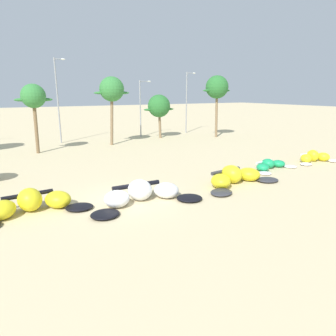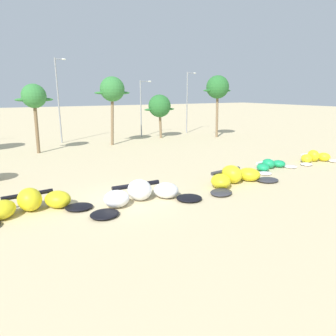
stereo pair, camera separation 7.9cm
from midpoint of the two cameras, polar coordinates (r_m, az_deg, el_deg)
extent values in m
plane|color=beige|center=(19.16, -8.74, -5.78)|extent=(260.00, 260.00, 0.00)
ellipsoid|color=yellow|center=(18.20, -29.20, -6.98)|extent=(1.92, 2.01, 0.97)
ellipsoid|color=yellow|center=(18.60, -24.97, -5.48)|extent=(1.41, 1.66, 1.31)
ellipsoid|color=yellow|center=(18.54, -20.35, -5.63)|extent=(2.00, 2.04, 0.97)
ellipsoid|color=black|center=(18.00, -16.68, -7.14)|extent=(1.86, 1.68, 0.26)
cylinder|color=black|center=(19.08, -25.27, -4.64)|extent=(2.76, 0.45, 0.25)
cube|color=black|center=(18.45, -24.89, -5.63)|extent=(1.04, 0.64, 0.04)
ellipsoid|color=black|center=(16.66, -12.05, -8.60)|extent=(2.01, 1.93, 0.26)
ellipsoid|color=white|center=(17.79, -9.87, -5.80)|extent=(2.15, 2.18, 0.95)
ellipsoid|color=white|center=(18.64, -5.51, -4.17)|extent=(1.51, 1.63, 1.28)
ellipsoid|color=white|center=(19.00, -0.44, -4.27)|extent=(2.13, 2.17, 0.95)
ellipsoid|color=black|center=(18.71, 3.98, -5.72)|extent=(2.04, 1.96, 0.26)
cylinder|color=black|center=(19.09, -6.18, -3.28)|extent=(3.15, 0.34, 0.29)
cube|color=black|center=(18.50, -5.32, -4.31)|extent=(1.15, 0.60, 0.04)
ellipsoid|color=#333338|center=(19.98, 10.03, -4.59)|extent=(2.10, 1.97, 0.27)
ellipsoid|color=yellow|center=(21.18, 9.94, -2.47)|extent=(1.98, 2.11, 0.98)
ellipsoid|color=yellow|center=(22.44, 11.93, -1.16)|extent=(1.55, 1.82, 1.33)
ellipsoid|color=yellow|center=(23.36, 15.06, -1.17)|extent=(2.13, 2.15, 0.98)
ellipsoid|color=#333338|center=(23.63, 18.34, -2.14)|extent=(1.93, 1.70, 0.27)
cylinder|color=#333338|center=(22.79, 10.86, -0.53)|extent=(2.88, 0.60, 0.26)
cube|color=#333338|center=(22.34, 12.25, -1.25)|extent=(1.11, 0.72, 0.04)
ellipsoid|color=white|center=(25.68, 17.90, -0.93)|extent=(1.50, 1.44, 0.17)
ellipsoid|color=#199E5B|center=(26.62, 17.53, 0.13)|extent=(1.44, 1.49, 0.63)
ellipsoid|color=#199E5B|center=(27.66, 18.45, 0.81)|extent=(1.17, 1.28, 0.85)
ellipsoid|color=#199E5B|center=(28.45, 20.21, 0.80)|extent=(1.54, 1.54, 0.63)
ellipsoid|color=white|center=(28.72, 22.21, 0.26)|extent=(1.34, 1.25, 0.17)
cylinder|color=white|center=(27.86, 17.79, 1.16)|extent=(2.18, 0.49, 0.20)
cube|color=white|center=(27.59, 18.65, 0.76)|extent=(0.84, 0.52, 0.04)
ellipsoid|color=white|center=(30.19, 24.76, 0.70)|extent=(1.35, 1.20, 0.23)
ellipsoid|color=yellow|center=(31.10, 24.77, 1.65)|extent=(1.52, 1.53, 0.84)
ellipsoid|color=yellow|center=(32.03, 25.81, 2.14)|extent=(1.13, 1.30, 1.13)
ellipsoid|color=yellow|center=(32.67, 27.42, 1.91)|extent=(1.41, 1.49, 0.84)
ellipsoid|color=white|center=(32.80, 29.09, 1.20)|extent=(1.50, 1.42, 0.23)
cylinder|color=white|center=(32.29, 25.30, 2.45)|extent=(2.08, 0.47, 0.19)
cube|color=white|center=(31.95, 25.96, 2.10)|extent=(0.81, 0.52, 0.04)
cylinder|color=brown|center=(35.47, -23.95, 7.48)|extent=(0.48, 0.36, 6.12)
sphere|color=#337A38|center=(35.31, -24.36, 12.40)|extent=(2.53, 2.53, 2.53)
ellipsoid|color=#337A38|center=(35.23, -25.96, 11.62)|extent=(1.77, 0.50, 0.36)
ellipsoid|color=#337A38|center=(35.42, -22.63, 11.96)|extent=(1.77, 0.50, 0.36)
cylinder|color=#7F6647|center=(38.40, -10.73, 9.44)|extent=(0.69, 0.36, 6.87)
sphere|color=#337A38|center=(38.33, -10.73, 14.57)|extent=(3.00, 3.00, 3.00)
ellipsoid|color=#337A38|center=(37.96, -12.46, 13.81)|extent=(2.10, 0.50, 0.36)
ellipsoid|color=#337A38|center=(38.73, -8.97, 13.97)|extent=(2.10, 0.50, 0.36)
cylinder|color=#7F6647|center=(43.76, -1.65, 8.75)|extent=(0.55, 0.36, 4.60)
sphere|color=#286B2D|center=(43.55, -1.78, 11.74)|extent=(3.20, 3.20, 3.20)
ellipsoid|color=#286B2D|center=(43.00, -3.32, 11.05)|extent=(2.24, 0.50, 0.36)
ellipsoid|color=#286B2D|center=(44.18, -0.28, 11.16)|extent=(2.24, 0.50, 0.36)
cylinder|color=#7F6647|center=(45.00, 9.18, 10.40)|extent=(0.55, 0.36, 7.22)
sphere|color=#286B2D|center=(44.85, 9.27, 15.00)|extent=(3.25, 3.25, 3.25)
ellipsoid|color=#286B2D|center=(44.05, 7.87, 14.43)|extent=(2.28, 0.50, 0.36)
ellipsoid|color=#286B2D|center=(45.66, 10.57, 14.31)|extent=(2.28, 0.50, 0.36)
cylinder|color=gray|center=(41.58, -20.32, 11.79)|extent=(0.18, 0.18, 10.66)
cylinder|color=gray|center=(41.84, -20.20, 18.94)|extent=(1.07, 0.10, 0.10)
ellipsoid|color=silver|center=(41.94, -19.44, 18.99)|extent=(0.56, 0.24, 0.20)
cylinder|color=gray|center=(45.02, -5.35, 11.14)|extent=(0.18, 0.18, 8.18)
cylinder|color=gray|center=(45.29, -4.57, 16.16)|extent=(1.49, 0.10, 0.10)
ellipsoid|color=silver|center=(45.61, -3.68, 16.16)|extent=(0.56, 0.24, 0.20)
cylinder|color=gray|center=(49.28, 3.48, 12.26)|extent=(0.18, 0.18, 9.58)
cylinder|color=gray|center=(49.70, 4.26, 17.62)|extent=(1.37, 0.10, 0.10)
ellipsoid|color=silver|center=(50.08, 4.94, 17.58)|extent=(0.56, 0.24, 0.20)
camera|label=1|loc=(0.04, -90.10, -0.03)|focal=31.96mm
camera|label=2|loc=(0.04, 89.90, 0.03)|focal=31.96mm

